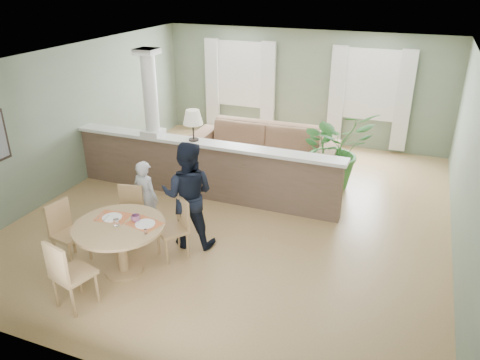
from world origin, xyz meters
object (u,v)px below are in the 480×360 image
at_px(chair_far_man, 176,225).
at_px(chair_near, 67,272).
at_px(dining_table, 121,235).
at_px(chair_far_boy, 129,212).
at_px(sofa, 262,148).
at_px(child_person, 146,198).
at_px(houseplant, 335,148).
at_px(chair_side, 66,230).
at_px(man_person, 188,195).

relative_size(chair_far_man, chair_near, 0.94).
bearing_deg(dining_table, chair_far_boy, 116.42).
distance_m(sofa, child_person, 3.34).
bearing_deg(houseplant, chair_far_man, -116.90).
relative_size(sofa, chair_side, 3.39).
bearing_deg(child_person, chair_far_boy, 80.48).
distance_m(houseplant, chair_far_man, 3.75).
distance_m(dining_table, chair_far_boy, 0.87).
xyz_separation_m(houseplant, chair_side, (-3.11, -4.05, -0.27)).
bearing_deg(child_person, chair_near, 103.62).
bearing_deg(child_person, chair_far_man, 162.16).
bearing_deg(chair_side, chair_far_man, -53.23).
xyz_separation_m(chair_far_man, chair_side, (-1.43, -0.72, 0.01)).
bearing_deg(houseplant, sofa, 169.00).
height_order(houseplant, chair_near, houseplant).
bearing_deg(child_person, houseplant, -119.54).
height_order(sofa, chair_side, chair_side).
bearing_deg(chair_far_man, man_person, 123.76).
xyz_separation_m(chair_far_boy, man_person, (0.91, 0.25, 0.34)).
height_order(houseplant, dining_table, houseplant).
relative_size(chair_far_man, child_person, 0.73).
height_order(chair_side, man_person, man_person).
bearing_deg(dining_table, chair_far_man, 53.15).
xyz_separation_m(chair_far_boy, chair_far_man, (0.89, -0.10, 0.01)).
bearing_deg(chair_side, houseplant, -27.65).
relative_size(houseplant, chair_far_boy, 1.72).
relative_size(dining_table, child_person, 1.01).
height_order(dining_table, chair_far_man, chair_far_man).
xyz_separation_m(sofa, chair_side, (-1.51, -4.37, 0.05)).
distance_m(chair_far_boy, man_person, 1.01).
bearing_deg(chair_near, chair_side, -33.91).
bearing_deg(dining_table, child_person, 103.70).
xyz_separation_m(child_person, man_person, (0.80, -0.07, 0.22)).
bearing_deg(man_person, dining_table, 49.54).
height_order(dining_table, man_person, man_person).
bearing_deg(chair_side, chair_near, -128.69).
bearing_deg(chair_far_boy, child_person, 58.74).
bearing_deg(sofa, houseplant, -12.36).
bearing_deg(chair_near, sofa, -83.44).
bearing_deg(houseplant, man_person, -119.15).
height_order(chair_far_boy, chair_near, chair_near).
bearing_deg(man_person, child_person, -17.78).
xyz_separation_m(chair_far_boy, chair_near, (0.22, -1.68, 0.04)).
bearing_deg(child_person, chair_side, 70.67).
bearing_deg(chair_side, dining_table, -76.99).
xyz_separation_m(chair_far_boy, chair_side, (-0.54, -0.82, 0.01)).
relative_size(dining_table, chair_near, 1.28).
distance_m(sofa, chair_far_boy, 3.68).
distance_m(chair_far_man, child_person, 0.88).
height_order(child_person, man_person, man_person).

